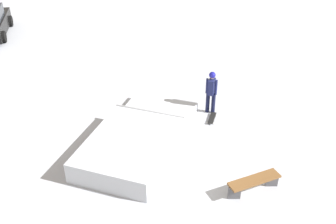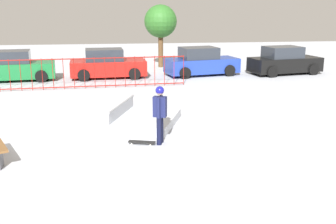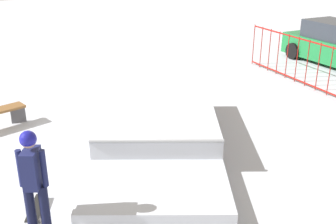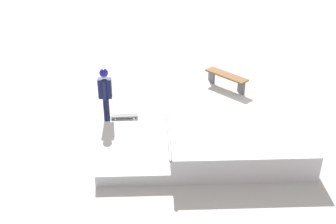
{
  "view_description": "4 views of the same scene",
  "coord_description": "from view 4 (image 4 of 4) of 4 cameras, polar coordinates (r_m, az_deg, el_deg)",
  "views": [
    {
      "loc": [
        -10.16,
        0.22,
        7.96
      ],
      "look_at": [
        1.28,
        0.07,
        0.9
      ],
      "focal_mm": 41.66,
      "sensor_mm": 36.0,
      "label": 1
    },
    {
      "loc": [
        1.45,
        -13.33,
        4.04
      ],
      "look_at": [
        2.93,
        -1.75,
        1.0
      ],
      "focal_mm": 45.0,
      "sensor_mm": 36.0,
      "label": 2
    },
    {
      "loc": [
        8.44,
        -1.53,
        4.16
      ],
      "look_at": [
        0.08,
        1.53,
        0.6
      ],
      "focal_mm": 44.09,
      "sensor_mm": 36.0,
      "label": 3
    },
    {
      "loc": [
        5.27,
        9.67,
        6.68
      ],
      "look_at": [
        1.41,
        0.05,
        0.9
      ],
      "focal_mm": 46.94,
      "sensor_mm": 36.0,
      "label": 4
    }
  ],
  "objects": [
    {
      "name": "skater",
      "position": [
        12.86,
        -8.16,
        2.63
      ],
      "size": [
        0.43,
        0.42,
        1.73
      ],
      "rotation": [
        0.0,
        0.0,
        2.79
      ],
      "color": "black",
      "rests_on": "ground"
    },
    {
      "name": "park_bench",
      "position": [
        15.3,
        7.58,
        4.45
      ],
      "size": [
        1.0,
        1.63,
        0.48
      ],
      "rotation": [
        0.0,
        0.0,
        5.12
      ],
      "color": "brown",
      "rests_on": "ground"
    },
    {
      "name": "skate_ramp",
      "position": [
        11.68,
        6.58,
        -4.1
      ],
      "size": [
        5.96,
        4.27,
        0.74
      ],
      "rotation": [
        0.0,
        0.0,
        -0.34
      ],
      "color": "silver",
      "rests_on": "ground"
    },
    {
      "name": "skateboard",
      "position": [
        13.43,
        -5.67,
        -0.49
      ],
      "size": [
        0.82,
        0.43,
        0.09
      ],
      "rotation": [
        0.0,
        0.0,
        2.85
      ],
      "color": "black",
      "rests_on": "ground"
    },
    {
      "name": "ground_plane",
      "position": [
        12.88,
        5.74,
        -2.27
      ],
      "size": [
        60.0,
        60.0,
        0.0
      ],
      "primitive_type": "plane",
      "color": "#B2B7C1"
    }
  ]
}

